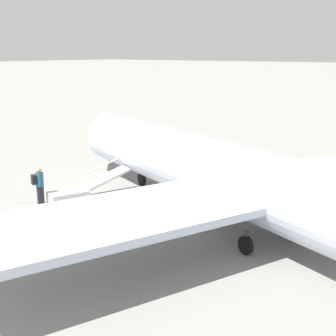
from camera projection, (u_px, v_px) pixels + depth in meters
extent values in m
plane|color=gray|center=(231.00, 227.00, 18.76)|extent=(600.00, 600.00, 0.00)
cylinder|color=silver|center=(232.00, 178.00, 18.25)|extent=(21.98, 10.20, 2.67)
cone|color=silver|center=(98.00, 132.00, 28.65)|extent=(3.66, 3.47, 2.62)
cube|color=silver|center=(103.00, 220.00, 14.24)|extent=(7.24, 10.31, 0.27)
cylinder|color=black|center=(142.00, 179.00, 24.65)|extent=(0.68, 0.38, 0.66)
cylinder|color=#2D2D33|center=(142.00, 171.00, 24.54)|extent=(0.12, 0.12, 0.21)
cylinder|color=black|center=(246.00, 245.00, 16.21)|extent=(0.68, 0.38, 0.66)
cylinder|color=#2D2D33|center=(246.00, 233.00, 16.11)|extent=(0.12, 0.12, 0.21)
cylinder|color=black|center=(294.00, 231.00, 17.46)|extent=(0.68, 0.38, 0.66)
cylinder|color=#2D2D33|center=(295.00, 220.00, 17.36)|extent=(0.12, 0.12, 0.21)
cube|color=silver|center=(68.00, 196.00, 21.98)|extent=(1.65, 2.07, 0.50)
cube|color=silver|center=(106.00, 178.00, 22.88)|extent=(1.61, 2.41, 0.82)
cube|color=silver|center=(102.00, 166.00, 23.12)|extent=(0.82, 2.10, 0.76)
cube|color=#23232D|center=(41.00, 195.00, 21.55)|extent=(0.28, 0.33, 0.85)
cylinder|color=#265972|center=(40.00, 179.00, 21.37)|extent=(0.36, 0.36, 0.65)
sphere|color=tan|center=(39.00, 170.00, 21.26)|extent=(0.24, 0.24, 0.24)
cube|color=black|center=(34.00, 180.00, 21.22)|extent=(0.32, 0.27, 0.44)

